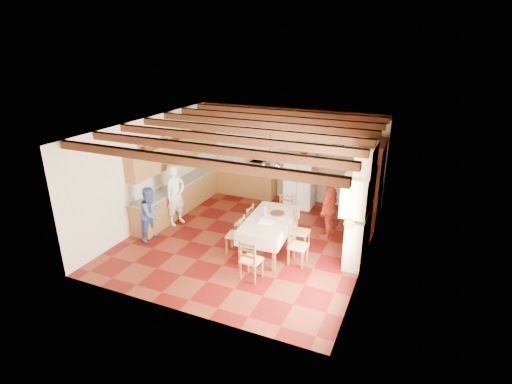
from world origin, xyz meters
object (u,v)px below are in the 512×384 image
at_px(chair_end_far, 284,212).
at_px(microwave, 260,166).
at_px(refrigerator, 300,180).
at_px(chair_right_near, 298,245).
at_px(chair_end_near, 251,259).
at_px(chair_right_far, 301,231).
at_px(person_woman_blue, 151,214).
at_px(hutch, 372,183).
at_px(chair_left_near, 235,234).
at_px(dining_table, 269,222).
at_px(person_man, 176,195).
at_px(person_woman_red, 329,207).
at_px(chair_left_far, 244,222).

relative_size(chair_end_far, microwave, 1.65).
bearing_deg(refrigerator, microwave, 170.36).
relative_size(chair_right_near, chair_end_near, 1.00).
distance_m(chair_right_far, person_woman_blue, 3.90).
relative_size(hutch, chair_left_near, 2.48).
bearing_deg(dining_table, chair_right_near, -20.45).
relative_size(chair_right_near, chair_end_far, 1.00).
height_order(person_man, person_woman_red, person_man).
bearing_deg(chair_end_near, refrigerator, -80.77).
xyz_separation_m(chair_end_far, microwave, (-1.56, 1.94, 0.58)).
relative_size(hutch, dining_table, 1.16).
distance_m(dining_table, person_man, 3.02).
relative_size(hutch, chair_left_far, 2.48).
bearing_deg(hutch, chair_right_near, -111.89).
bearing_deg(person_woman_red, hutch, 154.09).
xyz_separation_m(chair_end_near, person_woman_blue, (-3.16, 0.67, 0.25)).
bearing_deg(person_man, refrigerator, -31.34).
xyz_separation_m(person_man, person_woman_blue, (-0.05, -1.05, -0.15)).
distance_m(refrigerator, person_man, 3.86).
bearing_deg(hutch, person_woman_red, -122.99).
bearing_deg(chair_left_far, refrigerator, 165.66).
bearing_deg(chair_left_near, hutch, 131.95).
xyz_separation_m(chair_right_far, person_woman_red, (0.47, 0.90, 0.38)).
bearing_deg(chair_end_near, person_woman_blue, -6.49).
relative_size(chair_left_near, microwave, 1.65).
bearing_deg(chair_left_far, person_man, -93.22).
distance_m(person_man, person_woman_red, 4.25).
bearing_deg(chair_right_far, dining_table, 120.23).
xyz_separation_m(chair_left_far, chair_right_far, (1.52, 0.09, 0.00)).
xyz_separation_m(chair_end_far, person_man, (-2.91, -0.93, 0.39)).
bearing_deg(microwave, dining_table, -55.64).
height_order(hutch, microwave, hutch).
relative_size(person_man, microwave, 3.00).
relative_size(chair_left_far, microwave, 1.65).
bearing_deg(microwave, chair_right_near, -47.38).
bearing_deg(person_woman_red, person_man, -71.30).
bearing_deg(hutch, chair_right_far, -121.06).
bearing_deg(dining_table, hutch, 52.80).
bearing_deg(hutch, chair_end_far, -148.16).
xyz_separation_m(hutch, microwave, (-3.67, 0.60, -0.13)).
distance_m(hutch, person_woman_blue, 6.08).
bearing_deg(chair_end_near, chair_end_far, -80.33).
bearing_deg(person_man, chair_left_near, -93.93).
bearing_deg(refrigerator, person_woman_red, -52.77).
bearing_deg(chair_right_near, chair_left_far, 71.92).
xyz_separation_m(hutch, dining_table, (-2.03, -2.67, -0.40)).
distance_m(chair_end_near, person_man, 3.57).
relative_size(chair_left_near, person_woman_red, 0.56).
bearing_deg(chair_end_far, refrigerator, 94.24).
relative_size(chair_right_near, person_man, 0.55).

